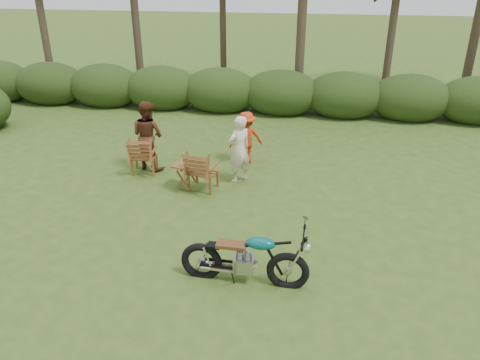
# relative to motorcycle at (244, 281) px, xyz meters

# --- Properties ---
(ground) EXTENTS (80.00, 80.00, 0.00)m
(ground) POSITION_rel_motorcycle_xyz_m (-0.11, -0.02, 0.00)
(ground) COLOR #304818
(ground) RESTS_ON ground
(motorcycle) EXTENTS (1.92, 0.79, 1.08)m
(motorcycle) POSITION_rel_motorcycle_xyz_m (0.00, 0.00, 0.00)
(motorcycle) COLOR #0B8B90
(motorcycle) RESTS_ON ground
(lawn_chair_right) EXTENTS (0.74, 0.74, 0.92)m
(lawn_chair_right) POSITION_rel_motorcycle_xyz_m (-1.35, 3.07, 0.00)
(lawn_chair_right) COLOR brown
(lawn_chair_right) RESTS_ON ground
(lawn_chair_left) EXTENTS (0.69, 0.69, 0.91)m
(lawn_chair_left) POSITION_rel_motorcycle_xyz_m (-2.91, 3.73, 0.00)
(lawn_chair_left) COLOR brown
(lawn_chair_left) RESTS_ON ground
(side_table) EXTENTS (0.65, 0.59, 0.56)m
(side_table) POSITION_rel_motorcycle_xyz_m (-1.71, 3.05, 0.28)
(side_table) COLOR brown
(side_table) RESTS_ON ground
(cup) EXTENTS (0.15, 0.15, 0.09)m
(cup) POSITION_rel_motorcycle_xyz_m (-1.70, 3.04, 0.60)
(cup) COLOR beige
(cup) RESTS_ON side_table
(adult_a) EXTENTS (0.66, 0.65, 1.53)m
(adult_a) POSITION_rel_motorcycle_xyz_m (-0.64, 3.58, 0.00)
(adult_a) COLOR beige
(adult_a) RESTS_ON ground
(adult_b) EXTENTS (0.98, 0.89, 1.65)m
(adult_b) POSITION_rel_motorcycle_xyz_m (-2.87, 3.99, 0.00)
(adult_b) COLOR #4D2716
(adult_b) RESTS_ON ground
(child) EXTENTS (0.95, 0.78, 1.28)m
(child) POSITION_rel_motorcycle_xyz_m (-0.64, 4.69, 0.00)
(child) COLOR #BA3311
(child) RESTS_ON ground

